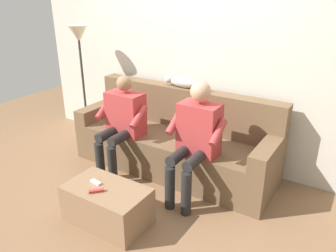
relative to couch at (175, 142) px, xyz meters
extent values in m
plane|color=#846042|center=(0.00, 0.75, -0.33)|extent=(8.00, 8.00, 0.00)
cube|color=beige|center=(0.00, -0.45, 1.05)|extent=(4.76, 0.06, 2.76)
cube|color=brown|center=(0.00, 0.15, -0.10)|extent=(2.02, 0.58, 0.45)
cube|color=brown|center=(0.00, -0.24, 0.14)|extent=(2.37, 0.19, 0.93)
cube|color=brown|center=(-1.10, 0.15, -0.02)|extent=(0.17, 0.58, 0.62)
cube|color=brown|center=(1.10, 0.15, -0.02)|extent=(0.17, 0.58, 0.62)
cube|color=#8C6B4C|center=(0.00, 1.19, -0.15)|extent=(0.76, 0.45, 0.36)
cube|color=#B23838|center=(-0.46, 0.32, 0.39)|extent=(0.39, 0.25, 0.53)
sphere|color=tan|center=(-0.46, 0.32, 0.77)|extent=(0.20, 0.20, 0.20)
cylinder|color=black|center=(-0.55, 0.52, 0.18)|extent=(0.11, 0.40, 0.11)
cylinder|color=black|center=(-0.37, 0.52, 0.18)|extent=(0.11, 0.40, 0.11)
cylinder|color=black|center=(-0.55, 0.72, -0.10)|extent=(0.10, 0.10, 0.45)
cylinder|color=black|center=(-0.37, 0.72, -0.10)|extent=(0.10, 0.10, 0.45)
cylinder|color=#B23838|center=(-0.70, 0.40, 0.43)|extent=(0.08, 0.27, 0.22)
cylinder|color=#B23838|center=(-0.23, 0.40, 0.43)|extent=(0.08, 0.27, 0.22)
cube|color=#B23838|center=(0.46, 0.32, 0.37)|extent=(0.41, 0.24, 0.49)
sphere|color=#936B4C|center=(0.46, 0.32, 0.72)|extent=(0.17, 0.17, 0.17)
cylinder|color=black|center=(0.37, 0.51, 0.18)|extent=(0.11, 0.37, 0.11)
cylinder|color=black|center=(0.55, 0.51, 0.18)|extent=(0.11, 0.37, 0.11)
cylinder|color=black|center=(0.37, 0.69, -0.10)|extent=(0.10, 0.10, 0.45)
cylinder|color=black|center=(0.55, 0.69, -0.10)|extent=(0.10, 0.10, 0.45)
cylinder|color=#B23838|center=(0.22, 0.40, 0.40)|extent=(0.08, 0.27, 0.22)
cylinder|color=#B23838|center=(0.71, 0.40, 0.40)|extent=(0.08, 0.27, 0.22)
ellipsoid|color=silver|center=(0.04, -0.24, 0.66)|extent=(0.36, 0.13, 0.12)
sphere|color=silver|center=(0.23, -0.24, 0.68)|extent=(0.11, 0.11, 0.11)
cone|color=silver|center=(0.23, -0.26, 0.72)|extent=(0.04, 0.04, 0.03)
cone|color=silver|center=(0.23, -0.21, 0.72)|extent=(0.04, 0.04, 0.03)
cylinder|color=silver|center=(-0.20, -0.24, 0.64)|extent=(0.18, 0.03, 0.03)
cube|color=white|center=(0.13, 1.18, 0.04)|extent=(0.12, 0.05, 0.02)
cube|color=#B73333|center=(0.02, 1.28, 0.04)|extent=(0.11, 0.12, 0.02)
cylinder|color=#2D2D2D|center=(1.46, -0.02, -0.32)|extent=(0.24, 0.24, 0.02)
cylinder|color=#333333|center=(1.46, -0.02, 0.39)|extent=(0.03, 0.03, 1.44)
cone|color=beige|center=(1.46, -0.02, 1.14)|extent=(0.25, 0.25, 0.21)
camera|label=1|loc=(-1.81, 3.02, 1.67)|focal=35.48mm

